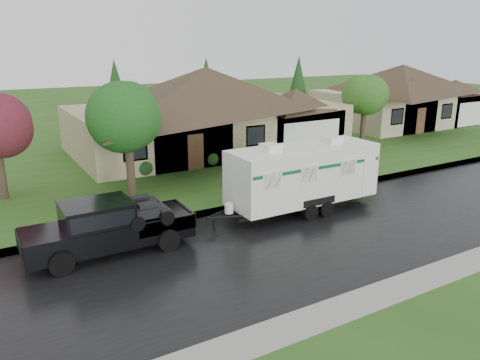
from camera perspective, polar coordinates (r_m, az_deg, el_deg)
name	(u,v)px	position (r m, az deg, el deg)	size (l,w,h in m)	color
ground	(308,214)	(21.05, 8.30, -4.13)	(140.00, 140.00, 0.00)	#295119
road	(339,229)	(19.64, 11.94, -5.83)	(140.00, 8.00, 0.01)	black
curb	(279,198)	(22.71, 4.78, -2.26)	(140.00, 0.50, 0.15)	gray
lawn	(176,149)	(33.55, -7.83, 3.77)	(140.00, 26.00, 0.15)	#295119
house_main	(211,99)	(32.87, -3.53, 9.85)	(19.44, 10.80, 6.90)	tan
house_neighbor	(404,89)	(45.84, 19.41, 10.48)	(15.12, 9.72, 6.45)	tan
tree_left_green	(127,114)	(22.46, -13.64, 7.80)	(3.47, 3.47, 5.75)	#382B1E
tree_right_green	(365,95)	(35.48, 15.02, 9.97)	(3.09, 3.09, 5.11)	#382B1E
shrub_row	(241,154)	(29.31, 0.10, 3.24)	(13.60, 1.00, 1.00)	#143814
pickup_truck	(106,225)	(17.44, -16.04, -5.33)	(5.89, 2.24, 1.96)	black
travel_trailer	(303,174)	(20.96, 7.67, 0.78)	(7.26, 2.55, 3.26)	white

